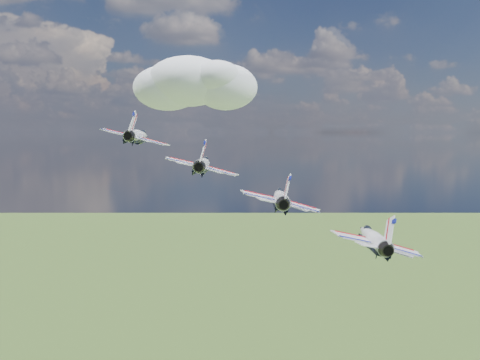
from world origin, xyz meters
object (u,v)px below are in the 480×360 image
object	(u,v)px
jet_0	(138,136)
jet_3	(373,238)
jet_2	(280,198)
jet_1	(203,164)

from	to	relation	value
jet_0	jet_3	size ratio (longest dim) A/B	1.00
jet_2	jet_1	bearing A→B (deg)	148.25
jet_0	jet_2	distance (m)	24.02
jet_0	jet_1	world-z (taller)	jet_0
jet_2	jet_3	size ratio (longest dim) A/B	1.00
jet_0	jet_1	size ratio (longest dim) A/B	1.00
jet_1	jet_3	size ratio (longest dim) A/B	1.00
jet_1	jet_2	xyz separation A→B (m)	(7.61, -8.55, -3.66)
jet_0	jet_3	world-z (taller)	jet_0
jet_2	jet_3	world-z (taller)	jet_2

